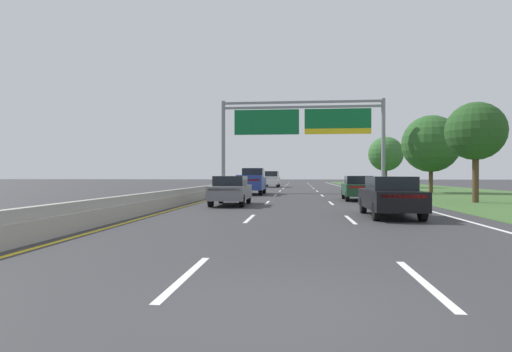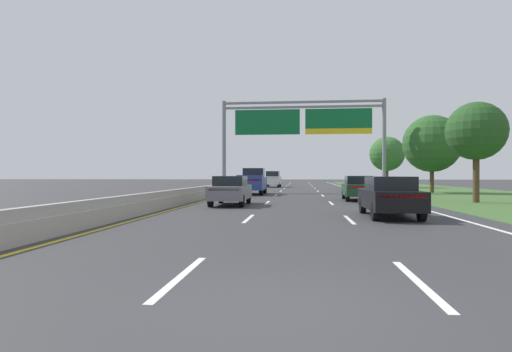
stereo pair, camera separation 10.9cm
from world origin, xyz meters
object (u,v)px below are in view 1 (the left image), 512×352
object	(u,v)px
car_grey_left_lane_sedan	(231,190)
car_darkgreen_right_lane_sedan	(358,188)
overhead_sign_gantry	(302,126)
roadside_tree_far	(386,154)
car_white_left_lane_suv	(272,179)
roadside_tree_near	(476,132)
car_black_right_lane_sedan	(390,196)
pickup_truck_blue	(252,182)
roadside_tree_mid	(431,144)

from	to	relation	value
car_grey_left_lane_sedan	car_darkgreen_right_lane_sedan	world-z (taller)	same
overhead_sign_gantry	roadside_tree_far	size ratio (longest dim) A/B	2.29
car_white_left_lane_suv	roadside_tree_near	size ratio (longest dim) A/B	0.80
roadside_tree_near	roadside_tree_far	world-z (taller)	roadside_tree_far
car_black_right_lane_sedan	pickup_truck_blue	bearing A→B (deg)	22.04
car_white_left_lane_suv	car_grey_left_lane_sedan	bearing A→B (deg)	-179.21
car_grey_left_lane_sedan	roadside_tree_mid	distance (m)	23.47
overhead_sign_gantry	car_black_right_lane_sedan	world-z (taller)	overhead_sign_gantry
car_grey_left_lane_sedan	car_darkgreen_right_lane_sedan	bearing A→B (deg)	-56.34
car_darkgreen_right_lane_sedan	roadside_tree_mid	size ratio (longest dim) A/B	0.63
car_darkgreen_right_lane_sedan	roadside_tree_far	bearing A→B (deg)	-13.10
pickup_truck_blue	car_grey_left_lane_sedan	xyz separation A→B (m)	(0.19, -12.57, -0.26)
car_darkgreen_right_lane_sedan	roadside_tree_far	world-z (taller)	roadside_tree_far
car_white_left_lane_suv	car_darkgreen_right_lane_sedan	world-z (taller)	car_white_left_lane_suv
pickup_truck_blue	roadside_tree_far	size ratio (longest dim) A/B	0.82
car_darkgreen_right_lane_sedan	overhead_sign_gantry	bearing A→B (deg)	18.54
overhead_sign_gantry	car_darkgreen_right_lane_sedan	bearing A→B (deg)	-73.15
pickup_truck_blue	car_grey_left_lane_sedan	bearing A→B (deg)	-179.41
car_black_right_lane_sedan	car_darkgreen_right_lane_sedan	world-z (taller)	same
pickup_truck_blue	car_white_left_lane_suv	xyz separation A→B (m)	(0.37, 20.96, 0.02)
roadside_tree_near	roadside_tree_far	bearing A→B (deg)	88.17
car_grey_left_lane_sedan	car_darkgreen_right_lane_sedan	xyz separation A→B (m)	(7.45, 5.03, 0.00)
car_white_left_lane_suv	roadside_tree_far	distance (m)	15.10
roadside_tree_near	pickup_truck_blue	bearing A→B (deg)	146.73
pickup_truck_blue	roadside_tree_near	bearing A→B (deg)	-123.55
car_grey_left_lane_sedan	roadside_tree_far	world-z (taller)	roadside_tree_far
car_white_left_lane_suv	roadside_tree_near	world-z (taller)	roadside_tree_near
car_black_right_lane_sedan	car_white_left_lane_suv	bearing A→B (deg)	10.19
overhead_sign_gantry	car_grey_left_lane_sedan	distance (m)	17.81
car_black_right_lane_sedan	car_grey_left_lane_sedan	xyz separation A→B (m)	(-7.18, 5.70, 0.00)
pickup_truck_blue	car_black_right_lane_sedan	size ratio (longest dim) A/B	1.23
car_black_right_lane_sedan	roadside_tree_far	distance (m)	39.94
overhead_sign_gantry	car_grey_left_lane_sedan	size ratio (longest dim) A/B	3.41
pickup_truck_blue	car_grey_left_lane_sedan	size ratio (longest dim) A/B	1.23
car_grey_left_lane_sedan	roadside_tree_mid	world-z (taller)	roadside_tree_mid
roadside_tree_mid	roadside_tree_near	bearing A→B (deg)	-96.91
car_white_left_lane_suv	roadside_tree_far	xyz separation A→B (m)	(14.75, -0.20, 3.24)
car_grey_left_lane_sedan	car_black_right_lane_sedan	bearing A→B (deg)	-128.81
car_white_left_lane_suv	overhead_sign_gantry	bearing A→B (deg)	-166.34
car_white_left_lane_suv	car_darkgreen_right_lane_sedan	size ratio (longest dim) A/B	1.06
car_black_right_lane_sedan	car_darkgreen_right_lane_sedan	distance (m)	10.73
car_grey_left_lane_sedan	roadside_tree_near	distance (m)	14.73
car_white_left_lane_suv	roadside_tree_mid	distance (m)	22.79
car_black_right_lane_sedan	roadside_tree_mid	xyz separation A→B (m)	(8.45, 22.82, 3.64)
pickup_truck_blue	roadside_tree_mid	size ratio (longest dim) A/B	0.77
roadside_tree_far	pickup_truck_blue	bearing A→B (deg)	-126.05
overhead_sign_gantry	roadside_tree_far	world-z (taller)	overhead_sign_gantry
car_darkgreen_right_lane_sedan	roadside_tree_mid	world-z (taller)	roadside_tree_mid
car_black_right_lane_sedan	car_white_left_lane_suv	size ratio (longest dim) A/B	0.93
pickup_truck_blue	roadside_tree_near	xyz separation A→B (m)	(14.15, -9.29, 3.10)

